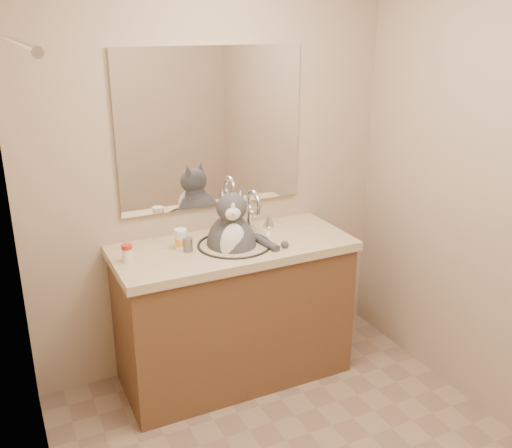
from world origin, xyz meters
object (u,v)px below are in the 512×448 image
Objects in this scene: cat at (232,242)px; pill_bottle_orange at (181,240)px; pill_bottle_redcap at (127,253)px; grey_canister at (188,245)px.

pill_bottle_orange is at bearing -174.80° from cat.
pill_bottle_redcap is at bearing -164.23° from cat.
pill_bottle_orange reaches higher than grey_canister.
grey_canister is (0.03, -0.04, -0.02)m from pill_bottle_orange.
cat is 0.28m from pill_bottle_orange.
cat is 0.58m from pill_bottle_redcap.
cat is at bearing -12.07° from pill_bottle_orange.
cat is 5.72× the size of pill_bottle_redcap.
cat is at bearing -1.50° from pill_bottle_redcap.
grey_canister is (-0.25, 0.02, 0.02)m from cat.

